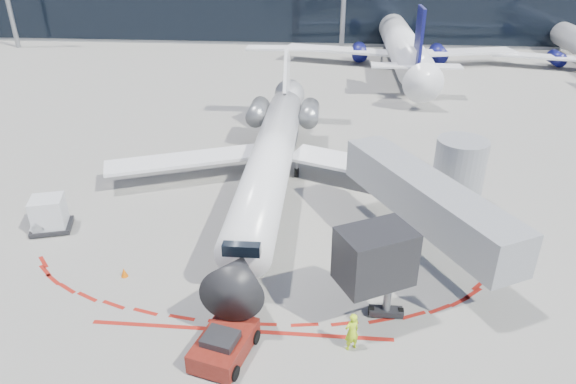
# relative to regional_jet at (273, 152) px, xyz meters

# --- Properties ---
(ground) EXTENTS (260.00, 260.00, 0.00)m
(ground) POSITION_rel_regional_jet_xyz_m (0.17, -3.75, -2.52)
(ground) COLOR gray
(ground) RESTS_ON ground
(apron_centerline) EXTENTS (0.25, 40.00, 0.01)m
(apron_centerline) POSITION_rel_regional_jet_xyz_m (0.17, -1.75, -2.51)
(apron_centerline) COLOR silver
(apron_centerline) RESTS_ON ground
(apron_stop_bar) EXTENTS (14.00, 0.25, 0.01)m
(apron_stop_bar) POSITION_rel_regional_jet_xyz_m (0.17, -15.25, -2.51)
(apron_stop_bar) COLOR maroon
(apron_stop_bar) RESTS_ON ground
(jet_bridge) EXTENTS (10.03, 15.20, 4.90)m
(jet_bridge) POSITION_rel_regional_jet_xyz_m (9.97, -6.77, 0.49)
(jet_bridge) COLOR gray
(jet_bridge) RESTS_ON ground
(regional_jet) EXTENTS (24.44, 30.13, 7.55)m
(regional_jet) POSITION_rel_regional_jet_xyz_m (0.00, 0.00, 0.00)
(regional_jet) COLOR white
(regional_jet) RESTS_ON ground
(pushback_tug) EXTENTS (2.84, 5.20, 1.33)m
(pushback_tug) POSITION_rel_regional_jet_xyz_m (-0.25, -16.77, -1.93)
(pushback_tug) COLOR #59120C
(pushback_tug) RESTS_ON ground
(ramp_worker) EXTENTS (0.84, 0.75, 1.92)m
(ramp_worker) POSITION_rel_regional_jet_xyz_m (5.20, -15.93, -1.56)
(ramp_worker) COLOR #C7F619
(ramp_worker) RESTS_ON ground
(uld_container) EXTENTS (2.77, 2.55, 2.16)m
(uld_container) POSITION_rel_regional_jet_xyz_m (-12.82, -7.42, -1.45)
(uld_container) COLOR black
(uld_container) RESTS_ON ground
(safety_cone_left) EXTENTS (0.37, 0.37, 0.52)m
(safety_cone_left) POSITION_rel_regional_jet_xyz_m (-6.66, -11.68, -2.26)
(safety_cone_left) COLOR #DB5B04
(safety_cone_left) RESTS_ON ground
(safety_cone_right) EXTENTS (0.32, 0.32, 0.45)m
(safety_cone_right) POSITION_rel_regional_jet_xyz_m (0.03, -12.06, -2.29)
(safety_cone_right) COLOR #DB5B04
(safety_cone_right) RESTS_ON ground
(bg_airliner_0) EXTENTS (36.16, 38.29, 11.70)m
(bg_airliner_0) POSITION_rel_regional_jet_xyz_m (12.86, 38.45, 3.33)
(bg_airliner_0) COLOR white
(bg_airliner_0) RESTS_ON ground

